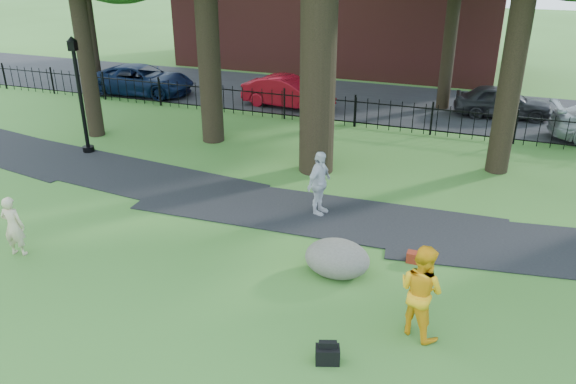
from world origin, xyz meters
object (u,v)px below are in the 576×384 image
at_px(man, 421,291).
at_px(red_sedan, 288,92).
at_px(woman, 13,226).
at_px(lamppost, 81,98).
at_px(boulder, 337,256).

bearing_deg(man, red_sedan, -30.33).
height_order(woman, lamppost, lamppost).
bearing_deg(boulder, man, -36.53).
relative_size(man, red_sedan, 0.46).
xyz_separation_m(woman, red_sedan, (1.48, 14.39, -0.07)).
height_order(man, boulder, man).
relative_size(lamppost, red_sedan, 0.98).
height_order(lamppost, red_sedan, lamppost).
xyz_separation_m(boulder, lamppost, (-10.37, 4.53, 1.54)).
distance_m(woman, boulder, 7.56).
distance_m(man, boulder, 2.55).
relative_size(woman, lamppost, 0.37).
distance_m(woman, lamppost, 7.17).
bearing_deg(red_sedan, boulder, -148.76).
xyz_separation_m(man, red_sedan, (-7.85, 14.03, -0.26)).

